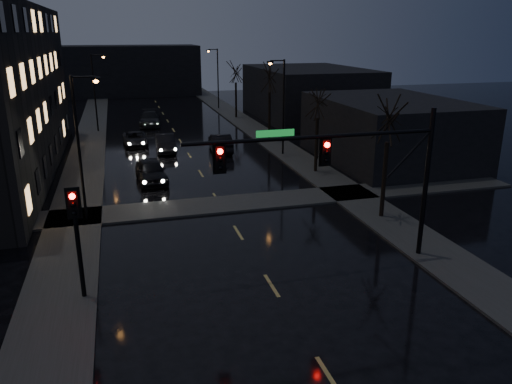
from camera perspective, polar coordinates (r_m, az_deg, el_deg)
sidewalk_left at (r=46.01m, az=-18.73°, el=4.25°), size 3.00×140.00×0.12m
sidewalk_right at (r=48.04m, az=1.98°, el=5.73°), size 3.00×140.00×0.12m
sidewalk_cross at (r=30.56m, az=-4.02°, el=-1.44°), size 40.00×3.00×0.12m
commercial_right_near at (r=42.26m, az=14.91°, el=6.84°), size 10.00×14.00×5.00m
commercial_right_far at (r=62.48m, az=5.98°, el=11.19°), size 12.00×18.00×6.00m
far_block at (r=88.06m, az=-14.11°, el=13.33°), size 22.00×10.00×8.00m
signal_mast at (r=21.69m, az=10.91°, el=3.49°), size 11.11×0.41×7.00m
signal_pole_left at (r=20.19m, az=-19.85°, el=-3.90°), size 0.35×0.41×4.53m
tree_near at (r=27.89m, az=15.06°, el=9.19°), size 3.52×3.52×8.08m
tree_mid_a at (r=36.84m, az=7.13°, el=11.00°), size 3.30×3.30×7.58m
tree_mid_b at (r=48.03m, az=1.58°, el=13.63°), size 3.74×3.74×8.59m
tree_far at (r=61.56m, az=-2.34°, el=14.04°), size 3.43×3.43×7.88m
streetlight_l_near at (r=28.38m, az=-19.27°, el=5.98°), size 1.53×0.28×8.00m
streetlight_l_far at (r=55.10m, az=-17.80°, el=11.43°), size 1.53×0.28×8.00m
streetlight_r_mid at (r=42.27m, az=2.90°, el=10.54°), size 1.53×0.28×8.00m
streetlight_r_far at (r=69.28m, az=-4.56°, el=13.35°), size 1.53×0.28×8.00m
oncoming_car_a at (r=35.84m, az=-11.91°, el=2.39°), size 2.23×4.89×1.63m
oncoming_car_b at (r=44.94m, az=-10.31°, el=5.51°), size 1.73×4.63×1.51m
oncoming_car_c at (r=48.01m, az=-13.64°, el=5.94°), size 2.26×4.68×1.28m
oncoming_car_d at (r=58.02m, az=-12.04°, el=8.20°), size 2.75×5.71×1.60m
lead_car at (r=44.28m, az=-4.09°, el=5.63°), size 2.04×4.96×1.60m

